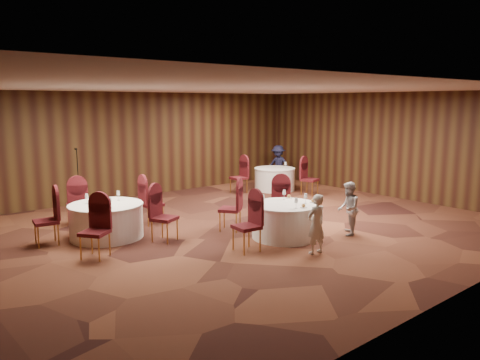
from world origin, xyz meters
TOP-DOWN VIEW (x-y plane):
  - ground at (0.00, 0.00)m, footprint 12.00×12.00m
  - room_shell at (0.00, 0.00)m, footprint 12.00×12.00m
  - table_main at (0.33, -1.17)m, footprint 1.44×1.44m
  - table_left at (-2.64, 1.29)m, footprint 1.58×1.58m
  - table_right at (4.00, 3.00)m, footprint 1.35×1.35m
  - chairs_main at (0.03, -0.50)m, footprint 2.79×2.04m
  - chairs_left at (-2.61, 1.26)m, footprint 3.06×3.20m
  - chairs_right at (3.51, 2.52)m, footprint 2.10×2.28m
  - tabletop_main at (0.54, -1.23)m, footprint 1.09×1.03m
  - tabletop_left at (-2.64, 1.29)m, footprint 0.75×0.75m
  - tabletop_right at (4.21, 2.72)m, footprint 0.08×0.08m
  - mic_stand at (-2.10, 4.29)m, footprint 0.24×0.24m
  - woman_a at (0.02, -2.32)m, footprint 0.44×0.31m
  - woman_b at (1.55, -1.90)m, footprint 0.73×0.71m
  - man_c at (4.88, 3.74)m, footprint 0.75×1.01m

SIDE VIEW (x-z plane):
  - ground at x=0.00m, z-range 0.00..0.00m
  - table_main at x=0.33m, z-range 0.01..0.75m
  - table_left at x=-2.64m, z-range 0.01..0.75m
  - table_right at x=4.00m, z-range 0.01..0.75m
  - mic_stand at x=-2.10m, z-range -0.34..1.34m
  - chairs_main at x=0.03m, z-range 0.00..1.00m
  - chairs_left at x=-2.61m, z-range 0.00..1.00m
  - chairs_right at x=3.51m, z-range 0.00..1.00m
  - woman_a at x=0.02m, z-range 0.00..1.17m
  - woman_b at x=1.55m, z-range 0.00..1.18m
  - man_c at x=4.88m, z-range 0.00..1.39m
  - tabletop_left at x=-2.64m, z-range 0.71..0.93m
  - tabletop_main at x=0.54m, z-range 0.73..0.94m
  - tabletop_right at x=4.21m, z-range 0.79..1.01m
  - room_shell at x=0.00m, z-range -4.04..7.96m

